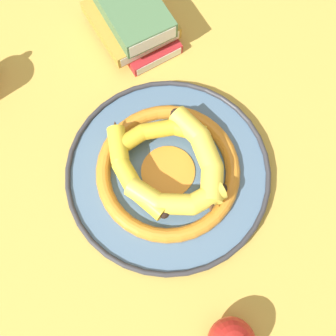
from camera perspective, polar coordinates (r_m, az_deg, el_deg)
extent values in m
plane|color=gold|center=(0.74, -2.38, -2.56)|extent=(2.80, 2.80, 0.00)
cylinder|color=slate|center=(0.74, 0.00, -0.70)|extent=(0.37, 0.37, 0.02)
torus|color=orange|center=(0.73, 0.00, -0.39)|extent=(0.27, 0.27, 0.03)
cylinder|color=orange|center=(0.73, 0.00, -0.47)|extent=(0.10, 0.10, 0.00)
torus|color=#333338|center=(0.73, 0.00, -0.44)|extent=(0.38, 0.38, 0.01)
cylinder|color=gold|center=(0.73, 3.15, 5.43)|extent=(0.04, 0.06, 0.03)
cylinder|color=gold|center=(0.73, -1.40, 5.61)|extent=(0.04, 0.06, 0.03)
cylinder|color=gold|center=(0.72, -5.64, 3.98)|extent=(0.06, 0.07, 0.03)
sphere|color=gold|center=(0.73, 0.89, 5.98)|extent=(0.03, 0.03, 0.03)
sphere|color=gold|center=(0.73, -3.70, 5.22)|extent=(0.03, 0.03, 0.03)
cone|color=#472D19|center=(0.73, 5.41, 4.87)|extent=(0.03, 0.03, 0.02)
sphere|color=black|center=(0.72, -7.60, 2.71)|extent=(0.02, 0.02, 0.02)
cylinder|color=yellow|center=(0.72, -7.28, 3.43)|extent=(0.07, 0.04, 0.03)
cylinder|color=yellow|center=(0.70, -5.78, -1.03)|extent=(0.07, 0.06, 0.03)
cylinder|color=yellow|center=(0.68, -2.59, -4.89)|extent=(0.07, 0.07, 0.03)
sphere|color=yellow|center=(0.71, -6.96, 1.10)|extent=(0.03, 0.03, 0.03)
sphere|color=yellow|center=(0.69, -4.56, -3.21)|extent=(0.03, 0.03, 0.03)
cone|color=#472D19|center=(0.73, -7.60, 5.69)|extent=(0.03, 0.03, 0.03)
sphere|color=black|center=(0.68, -0.57, -6.60)|extent=(0.02, 0.02, 0.02)
cylinder|color=yellow|center=(0.68, -3.51, -3.85)|extent=(0.06, 0.07, 0.04)
cylinder|color=yellow|center=(0.68, 1.06, -5.27)|extent=(0.04, 0.06, 0.04)
cylinder|color=yellow|center=(0.68, 5.70, -4.15)|extent=(0.06, 0.07, 0.04)
sphere|color=yellow|center=(0.68, -1.44, -5.18)|extent=(0.04, 0.04, 0.04)
sphere|color=yellow|center=(0.68, 3.56, -5.34)|extent=(0.04, 0.04, 0.04)
cone|color=#472D19|center=(0.69, -5.53, -2.54)|extent=(0.04, 0.04, 0.03)
sphere|color=black|center=(0.69, 7.79, -2.97)|extent=(0.02, 0.02, 0.02)
cylinder|color=yellow|center=(0.69, 6.38, -2.42)|extent=(0.06, 0.04, 0.04)
cylinder|color=yellow|center=(0.71, 5.55, 2.31)|extent=(0.07, 0.06, 0.04)
cylinder|color=yellow|center=(0.73, 2.91, 6.19)|extent=(0.07, 0.07, 0.04)
sphere|color=yellow|center=(0.70, 6.48, 0.05)|extent=(0.04, 0.04, 0.04)
sphere|color=yellow|center=(0.72, 4.65, 4.52)|extent=(0.04, 0.04, 0.04)
cone|color=#472D19|center=(0.68, 6.28, -4.94)|extent=(0.04, 0.03, 0.03)
sphere|color=black|center=(0.74, 1.20, 7.82)|extent=(0.02, 0.02, 0.02)
cube|color=#AD2328|center=(0.90, -4.66, 19.59)|extent=(0.23, 0.20, 0.02)
cube|color=white|center=(0.89, -4.49, 19.39)|extent=(0.21, 0.19, 0.02)
cube|color=#B28933|center=(0.88, -5.45, 20.62)|extent=(0.22, 0.21, 0.03)
cube|color=white|center=(0.87, -5.31, 20.45)|extent=(0.21, 0.20, 0.02)
cube|color=#4C754C|center=(0.85, -5.25, 21.96)|extent=(0.21, 0.18, 0.04)
cube|color=white|center=(0.85, -5.10, 21.77)|extent=(0.20, 0.17, 0.03)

